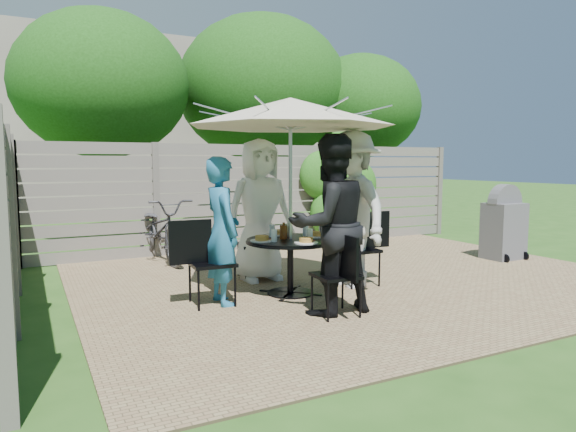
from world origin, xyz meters
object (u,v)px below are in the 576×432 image
person_back (260,211)px  chair_left (211,280)px  person_front (330,225)px  glass_right (305,230)px  person_right (350,210)px  plate_back (276,233)px  chair_front (336,292)px  plate_front (306,241)px  syrup_jug (284,232)px  chair_back (256,258)px  coffee_cup (289,231)px  bicycle (160,230)px  glass_front (310,235)px  glass_left (274,236)px  chair_right (359,264)px  glass_back (272,231)px  plate_left (262,239)px  umbrella (290,112)px  bbq_grill (504,226)px  patio_table (290,256)px  person_left (222,231)px  plate_right (317,235)px

person_back → chair_left: (-0.95, -0.84, -0.63)m
person_front → glass_right: 0.99m
person_right → plate_back: 0.95m
chair_front → plate_back: size_ratio=3.26×
plate_front → syrup_jug: (-0.07, 0.41, 0.06)m
chair_back → coffee_cup: chair_back is taller
person_front → bicycle: (-0.88, 3.53, -0.41)m
glass_front → glass_left: bearing=157.9°
chair_right → glass_back: size_ratio=6.59×
chair_left → plate_front: bearing=-16.3°
glass_front → coffee_cup: bearing=91.5°
chair_right → glass_back: (-1.07, 0.24, 0.45)m
glass_front → glass_right: same height
glass_back → glass_front: bearing=-67.1°
plate_left → plate_back: bearing=45.9°
person_back → glass_right: size_ratio=13.09×
person_front → person_right: 1.17m
chair_back → coffee_cup: (0.11, -0.74, 0.44)m
umbrella → plate_left: (-0.36, -0.01, -1.40)m
glass_right → bbq_grill: 3.74m
patio_table → chair_left: bearing=-179.2°
umbrella → person_front: (0.01, -0.83, -1.18)m
plate_left → glass_back: (0.25, 0.26, 0.05)m
glass_front → bicycle: bicycle is taller
coffee_cup → bbq_grill: (3.89, 0.18, -0.17)m
chair_front → glass_right: 1.20m
person_left → syrup_jug: 0.77m
plate_back → glass_front: bearing=-79.5°
patio_table → plate_back: plate_back is taller
patio_table → chair_left: 0.98m
chair_left → glass_back: size_ratio=6.69×
plate_left → coffee_cup: size_ratio=2.17×
glass_front → syrup_jug: syrup_jug is taller
bicycle → umbrella: bearing=-78.8°
chair_left → person_right: person_right is taller
plate_back → coffee_cup: coffee_cup is taller
chair_front → chair_right: bearing=-40.3°
person_right → plate_back: bearing=-113.4°
chair_back → person_right: (0.84, -0.95, 0.68)m
chair_right → bbq_grill: bearing=-168.4°
glass_back → person_back: bearing=80.5°
person_left → bicycle: size_ratio=0.84×
person_right → plate_left: person_right is taller
chair_left → plate_right: bearing=4.1°
plate_front → glass_front: 0.15m
person_back → person_right: size_ratio=0.96×
bicycle → plate_right: bearing=-72.1°
plate_front → plate_right: size_ratio=1.00×
chair_back → plate_front: 1.39m
umbrella → person_left: 1.53m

